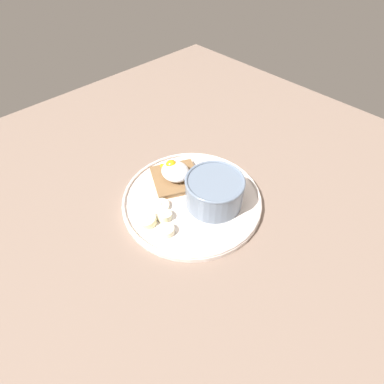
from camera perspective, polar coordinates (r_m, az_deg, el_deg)
ground_plane at (r=63.06cm, az=-0.00°, el=-2.49°), size 120.00×120.00×2.00cm
plate at (r=61.71cm, az=-0.00°, el=-1.40°), size 28.65×28.65×1.60cm
oatmeal_bowl at (r=58.85cm, az=4.26°, el=0.13°), size 11.61×11.61×6.28cm
toast_slice at (r=64.85cm, az=-3.11°, el=2.59°), size 12.96×12.96×1.17cm
poached_egg at (r=63.48cm, az=-3.29°, el=4.07°), size 8.48×5.60×3.66cm
banana_slice_front at (r=57.81cm, az=-5.11°, el=-4.60°), size 3.06×3.19×1.73cm
banana_slice_left at (r=55.89cm, az=-4.80°, el=-7.27°), size 3.64×3.58×1.46cm
banana_slice_back at (r=59.87cm, az=-5.81°, el=-2.56°), size 4.09×4.03×1.50cm
banana_slice_right at (r=57.60cm, az=-8.48°, el=-5.34°), size 4.59×4.66×1.74cm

